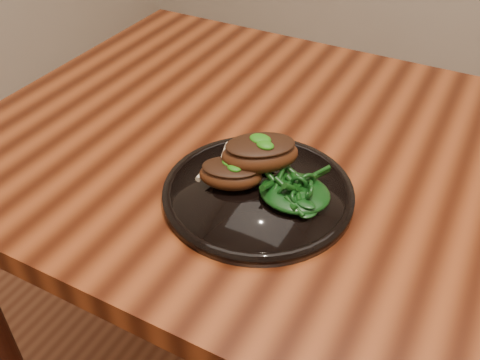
% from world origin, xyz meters
% --- Properties ---
extents(desk, '(1.60, 0.80, 0.75)m').
position_xyz_m(desk, '(0.00, 0.00, 0.67)').
color(desk, black).
rests_on(desk, ground).
extents(plate, '(0.28, 0.28, 0.02)m').
position_xyz_m(plate, '(-0.25, -0.14, 0.76)').
color(plate, black).
rests_on(plate, desk).
extents(lamb_chop_front, '(0.11, 0.09, 0.04)m').
position_xyz_m(lamb_chop_front, '(-0.29, -0.15, 0.79)').
color(lamb_chop_front, '#46200D').
rests_on(lamb_chop_front, plate).
extents(lamb_chop_back, '(0.13, 0.12, 0.05)m').
position_xyz_m(lamb_chop_back, '(-0.26, -0.12, 0.81)').
color(lamb_chop_back, '#46200D').
rests_on(lamb_chop_back, plate).
extents(herb_smear, '(0.09, 0.06, 0.01)m').
position_xyz_m(herb_smear, '(-0.29, -0.09, 0.77)').
color(herb_smear, '#104F08').
rests_on(herb_smear, plate).
extents(greens_heap, '(0.10, 0.10, 0.04)m').
position_xyz_m(greens_heap, '(-0.20, -0.14, 0.78)').
color(greens_heap, black).
rests_on(greens_heap, plate).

